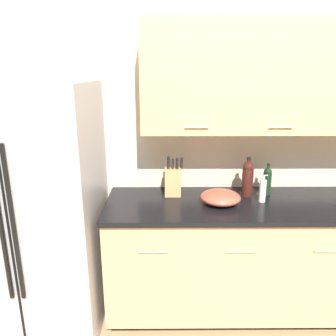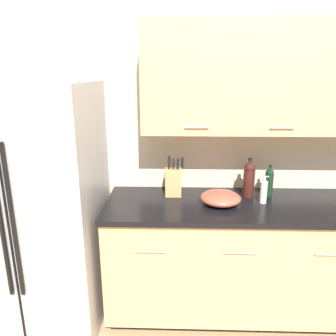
{
  "view_description": "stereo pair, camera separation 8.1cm",
  "coord_description": "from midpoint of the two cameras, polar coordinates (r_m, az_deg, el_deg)",
  "views": [
    {
      "loc": [
        -0.68,
        -1.13,
        1.78
      ],
      "look_at": [
        -0.67,
        1.02,
        1.15
      ],
      "focal_mm": 35.0,
      "sensor_mm": 36.0,
      "label": 1
    },
    {
      "loc": [
        -0.6,
        -1.13,
        1.78
      ],
      "look_at": [
        -0.67,
        1.02,
        1.15
      ],
      "focal_mm": 35.0,
      "sensor_mm": 36.0,
      "label": 2
    }
  ],
  "objects": [
    {
      "name": "wall_back",
      "position": [
        2.56,
        16.81,
        7.41
      ],
      "size": [
        10.0,
        0.39,
        2.6
      ],
      "color": "beige",
      "rests_on": "ground_plane"
    },
    {
      "name": "counter_unit",
      "position": [
        2.63,
        18.0,
        -14.76
      ],
      "size": [
        2.37,
        0.64,
        0.9
      ],
      "color": "black",
      "rests_on": "ground_plane"
    },
    {
      "name": "refrigerator",
      "position": [
        2.46,
        -20.94,
        -6.7
      ],
      "size": [
        0.86,
        0.79,
        1.72
      ],
      "color": "#9E9EA0",
      "rests_on": "ground_plane"
    },
    {
      "name": "knife_block",
      "position": [
        2.42,
        1.94,
        -2.27
      ],
      "size": [
        0.13,
        0.11,
        0.3
      ],
      "color": "tan",
      "rests_on": "counter_unit"
    },
    {
      "name": "wine_bottle",
      "position": [
        2.46,
        14.83,
        -1.82
      ],
      "size": [
        0.08,
        0.08,
        0.29
      ],
      "color": "#3D1914",
      "rests_on": "counter_unit"
    },
    {
      "name": "soap_dispenser",
      "position": [
        2.39,
        17.22,
        -3.98
      ],
      "size": [
        0.05,
        0.05,
        0.2
      ],
      "color": "silver",
      "rests_on": "counter_unit"
    },
    {
      "name": "oil_bottle",
      "position": [
        2.53,
        18.05,
        -2.27
      ],
      "size": [
        0.06,
        0.06,
        0.24
      ],
      "color": "black",
      "rests_on": "counter_unit"
    },
    {
      "name": "mixing_bowl",
      "position": [
        2.31,
        10.14,
        -5.17
      ],
      "size": [
        0.28,
        0.28,
        0.09
      ],
      "color": "#B24C38",
      "rests_on": "counter_unit"
    }
  ]
}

